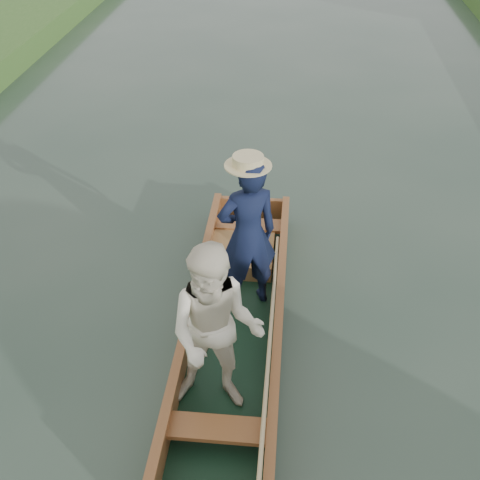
{
  "coord_description": "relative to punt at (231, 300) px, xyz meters",
  "views": [
    {
      "loc": [
        0.55,
        -5.19,
        5.06
      ],
      "look_at": [
        0.0,
        0.6,
        0.95
      ],
      "focal_mm": 45.0,
      "sensor_mm": 36.0,
      "label": 1
    }
  ],
  "objects": [
    {
      "name": "ground",
      "position": [
        0.01,
        0.27,
        -0.77
      ],
      "size": [
        120.0,
        120.0,
        0.0
      ],
      "primitive_type": "plane",
      "color": "#283D30",
      "rests_on": "ground"
    },
    {
      "name": "punt",
      "position": [
        0.0,
        0.0,
        0.0
      ],
      "size": [
        1.12,
        5.1,
        2.08
      ],
      "color": "black",
      "rests_on": "ground"
    }
  ]
}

